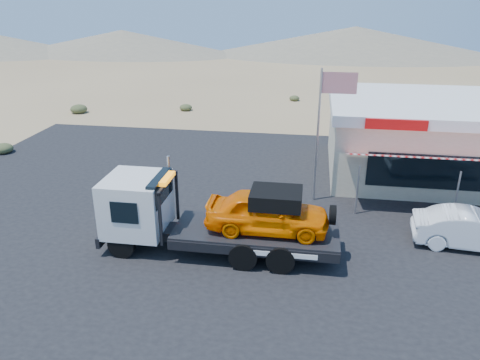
{
  "coord_description": "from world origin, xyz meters",
  "views": [
    {
      "loc": [
        4.44,
        -15.51,
        8.99
      ],
      "look_at": [
        1.53,
        2.74,
        1.5
      ],
      "focal_mm": 35.0,
      "sensor_mm": 36.0,
      "label": 1
    }
  ],
  "objects": [
    {
      "name": "distant_hills",
      "position": [
        -9.77,
        55.14,
        1.89
      ],
      "size": [
        126.0,
        48.0,
        4.2
      ],
      "color": "#726B59",
      "rests_on": "ground"
    },
    {
      "name": "jerky_store",
      "position": [
        10.5,
        8.97,
        1.99
      ],
      "size": [
        10.4,
        9.97,
        3.9
      ],
      "color": "#BFB090",
      "rests_on": "asphalt_lot"
    },
    {
      "name": "tow_truck",
      "position": [
        1.09,
        -0.66,
        1.53
      ],
      "size": [
        8.49,
        2.52,
        2.84
      ],
      "color": "black",
      "rests_on": "asphalt_lot"
    },
    {
      "name": "ground",
      "position": [
        0.0,
        0.0,
        0.0
      ],
      "size": [
        120.0,
        120.0,
        0.0
      ],
      "primitive_type": "plane",
      "color": "#8A714E",
      "rests_on": "ground"
    },
    {
      "name": "asphalt_lot",
      "position": [
        2.0,
        3.0,
        0.01
      ],
      "size": [
        32.0,
        24.0,
        0.02
      ],
      "primitive_type": "cube",
      "color": "black",
      "rests_on": "ground"
    },
    {
      "name": "white_sedan",
      "position": [
        10.59,
        1.11,
        0.72
      ],
      "size": [
        4.38,
        1.85,
        1.41
      ],
      "primitive_type": "imported",
      "rotation": [
        0.0,
        0.0,
        1.49
      ],
      "color": "silver",
      "rests_on": "asphalt_lot"
    },
    {
      "name": "desert_scrub",
      "position": [
        -12.67,
        9.57,
        0.29
      ],
      "size": [
        24.63,
        35.35,
        0.7
      ],
      "color": "#363C20",
      "rests_on": "ground"
    },
    {
      "name": "flagpole",
      "position": [
        4.93,
        4.5,
        3.76
      ],
      "size": [
        1.55,
        0.1,
        6.0
      ],
      "color": "#99999E",
      "rests_on": "asphalt_lot"
    }
  ]
}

